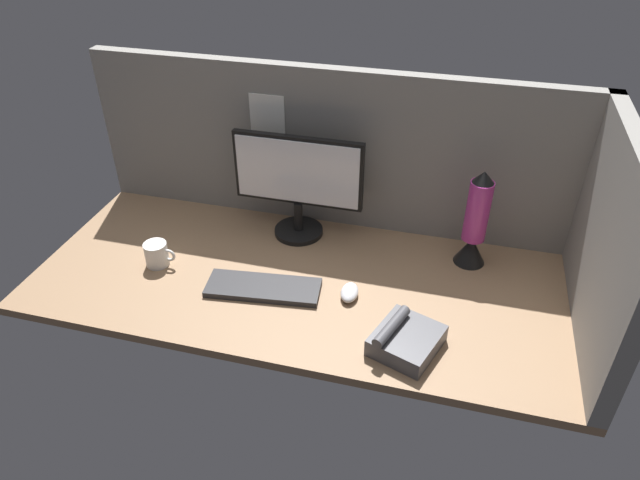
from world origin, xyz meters
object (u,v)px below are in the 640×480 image
Objects in this scene: monitor at (298,181)px; desk_phone at (405,339)px; mug_ceramic_white at (157,254)px; mouse at (349,292)px; lava_lamp at (475,226)px; keyboard at (263,288)px.

desk_phone is (46.39, -49.58, -18.57)cm from monitor.
monitor is 54.93cm from mug_ceramic_white.
mug_ceramic_white is at bearing 176.62° from mouse.
mouse is at bearing 138.37° from desk_phone.
mug_ceramic_white is at bearing -164.34° from lava_lamp.
lava_lamp is at bearing 15.66° from mug_ceramic_white.
mouse is 0.27× the size of lava_lamp.
monitor reaches higher than mug_ceramic_white.
keyboard is at bearing -175.18° from mouse.
keyboard is at bearing -5.76° from mug_ceramic_white.
keyboard is 28.13cm from mouse.
keyboard is 3.34× the size of mug_ceramic_white.
mug_ceramic_white is at bearing 168.42° from desk_phone.
desk_phone is at bearing -108.71° from lava_lamp.
desk_phone reaches higher than mug_ceramic_white.
keyboard is 3.85× the size of mouse.
lava_lamp is (36.19, 29.08, 13.08)cm from mouse.
mug_ceramic_white reaches higher than mouse.
lava_lamp reaches higher than mug_ceramic_white.
mug_ceramic_white reaches higher than keyboard.
keyboard is at bearing -152.66° from lava_lamp.
monitor is at bearing 37.35° from mug_ceramic_white.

